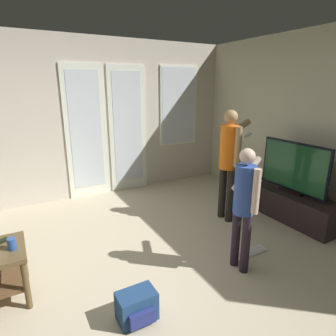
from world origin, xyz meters
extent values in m
cube|color=#C5B696|center=(0.00, 0.00, -0.01)|extent=(6.13, 4.98, 0.02)
cube|color=beige|center=(0.00, 2.46, 1.28)|extent=(6.13, 0.06, 2.57)
cube|color=white|center=(0.42, 2.42, 1.06)|extent=(0.67, 0.02, 2.19)
cube|color=silver|center=(0.42, 2.40, 1.11)|extent=(0.51, 0.01, 1.89)
cube|color=white|center=(1.14, 2.42, 1.06)|extent=(0.67, 0.02, 2.19)
cube|color=silver|center=(1.14, 2.40, 1.11)|extent=(0.51, 0.01, 1.89)
cube|color=white|center=(2.17, 2.42, 1.45)|extent=(0.78, 0.02, 1.44)
cube|color=silver|center=(2.17, 2.40, 1.45)|extent=(0.72, 0.01, 1.38)
cube|color=beige|center=(3.03, 0.00, 1.28)|extent=(0.06, 4.98, 2.57)
cylinder|color=brown|center=(-0.71, 0.08, 0.22)|extent=(0.05, 0.05, 0.45)
cylinder|color=brown|center=(-0.71, 0.53, 0.22)|extent=(0.05, 0.05, 0.45)
cube|color=black|center=(2.66, 0.18, 0.19)|extent=(0.45, 1.39, 0.38)
cube|color=black|center=(2.66, 0.18, 0.40)|extent=(0.08, 0.36, 0.04)
cube|color=black|center=(2.66, 0.18, 0.76)|extent=(0.04, 1.02, 0.67)
cube|color=#194C28|center=(2.64, 0.18, 0.76)|extent=(0.00, 0.97, 0.62)
cylinder|color=black|center=(1.85, 0.51, 0.37)|extent=(0.10, 0.10, 0.74)
cylinder|color=black|center=(1.85, 0.67, 0.37)|extent=(0.10, 0.10, 0.74)
cylinder|color=orange|center=(1.85, 0.59, 1.04)|extent=(0.24, 0.24, 0.58)
sphere|color=tan|center=(1.85, 0.59, 1.43)|extent=(0.18, 0.18, 0.18)
cylinder|color=tan|center=(1.85, 0.43, 1.07)|extent=(0.08, 0.08, 0.52)
cylinder|color=tan|center=(2.09, 0.76, 1.23)|extent=(0.51, 0.09, 0.28)
cube|color=white|center=(2.33, 0.76, 1.13)|extent=(0.14, 0.04, 0.08)
cylinder|color=#2B202D|center=(1.24, -0.44, 0.31)|extent=(0.09, 0.09, 0.62)
cylinder|color=#2B202D|center=(1.23, -0.30, 0.31)|extent=(0.09, 0.09, 0.62)
cylinder|color=#304FA0|center=(1.23, -0.37, 0.86)|extent=(0.20, 0.20, 0.48)
sphere|color=beige|center=(1.23, -0.37, 1.19)|extent=(0.15, 0.15, 0.15)
cylinder|color=beige|center=(1.24, -0.50, 0.89)|extent=(0.07, 0.07, 0.43)
cylinder|color=beige|center=(1.39, -0.22, 0.96)|extent=(0.37, 0.09, 0.34)
cube|color=white|center=(1.55, -0.22, 0.82)|extent=(0.13, 0.05, 0.12)
cube|color=navy|center=(0.05, -0.47, 0.12)|extent=(0.31, 0.20, 0.24)
cube|color=navy|center=(0.05, -0.59, 0.09)|extent=(0.22, 0.04, 0.12)
cube|color=white|center=(1.53, -0.23, 0.01)|extent=(0.44, 0.14, 0.02)
cube|color=silver|center=(1.53, -0.23, 0.02)|extent=(0.40, 0.11, 0.00)
cylinder|color=#274E9B|center=(-0.77, 0.26, 0.54)|extent=(0.07, 0.07, 0.10)
camera|label=1|loc=(-0.65, -2.24, 1.82)|focal=30.40mm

